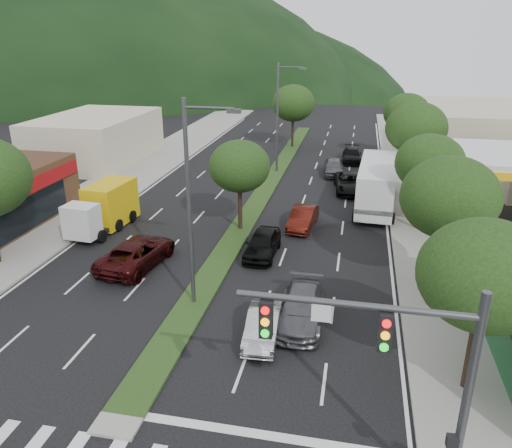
% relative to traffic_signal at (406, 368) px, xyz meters
% --- Properties ---
extents(ground, '(160.00, 160.00, 0.00)m').
position_rel_traffic_signal_xyz_m(ground, '(-9.03, 1.54, -4.65)').
color(ground, black).
rests_on(ground, ground).
extents(sidewalk_right, '(5.00, 90.00, 0.15)m').
position_rel_traffic_signal_xyz_m(sidewalk_right, '(3.47, 26.54, -4.57)').
color(sidewalk_right, gray).
rests_on(sidewalk_right, ground).
extents(sidewalk_left, '(6.00, 90.00, 0.15)m').
position_rel_traffic_signal_xyz_m(sidewalk_left, '(-22.03, 26.54, -4.57)').
color(sidewalk_left, gray).
rests_on(sidewalk_left, ground).
extents(median, '(1.60, 56.00, 0.12)m').
position_rel_traffic_signal_xyz_m(median, '(-9.03, 29.54, -4.59)').
color(median, '#1E3814').
rests_on(median, ground).
extents(traffic_signal, '(6.12, 0.40, 7.00)m').
position_rel_traffic_signal_xyz_m(traffic_signal, '(0.00, 0.00, 0.00)').
color(traffic_signal, '#47494C').
rests_on(traffic_signal, ground).
extents(bldg_left_far, '(9.00, 14.00, 4.60)m').
position_rel_traffic_signal_xyz_m(bldg_left_far, '(-28.03, 35.54, -2.35)').
color(bldg_left_far, beige).
rests_on(bldg_left_far, ground).
extents(bldg_right_far, '(10.00, 16.00, 5.20)m').
position_rel_traffic_signal_xyz_m(bldg_right_far, '(10.47, 45.54, -2.05)').
color(bldg_right_far, beige).
rests_on(bldg_right_far, ground).
extents(hill_far, '(176.00, 132.00, 82.00)m').
position_rel_traffic_signal_xyz_m(hill_far, '(-89.03, 111.54, -4.65)').
color(hill_far, black).
rests_on(hill_far, ground).
extents(tree_r_a, '(4.60, 4.60, 6.63)m').
position_rel_traffic_signal_xyz_m(tree_r_a, '(2.97, 5.54, 0.17)').
color(tree_r_a, black).
rests_on(tree_r_a, sidewalk_right).
extents(tree_r_b, '(4.80, 4.80, 6.94)m').
position_rel_traffic_signal_xyz_m(tree_r_b, '(2.97, 13.54, 0.39)').
color(tree_r_b, black).
rests_on(tree_r_b, sidewalk_right).
extents(tree_r_c, '(4.40, 4.40, 6.48)m').
position_rel_traffic_signal_xyz_m(tree_r_c, '(2.97, 21.54, 0.10)').
color(tree_r_c, black).
rests_on(tree_r_c, sidewalk_right).
extents(tree_r_d, '(5.00, 5.00, 7.17)m').
position_rel_traffic_signal_xyz_m(tree_r_d, '(2.97, 31.54, 0.54)').
color(tree_r_d, black).
rests_on(tree_r_d, sidewalk_right).
extents(tree_r_e, '(4.60, 4.60, 6.71)m').
position_rel_traffic_signal_xyz_m(tree_r_e, '(2.97, 41.54, 0.25)').
color(tree_r_e, black).
rests_on(tree_r_e, sidewalk_right).
extents(tree_med_near, '(4.00, 4.00, 6.02)m').
position_rel_traffic_signal_xyz_m(tree_med_near, '(-9.03, 19.54, -0.22)').
color(tree_med_near, black).
rests_on(tree_med_near, median).
extents(tree_med_far, '(4.80, 4.80, 6.94)m').
position_rel_traffic_signal_xyz_m(tree_med_far, '(-9.03, 45.54, 0.36)').
color(tree_med_far, black).
rests_on(tree_med_far, median).
extents(streetlight_near, '(2.60, 0.25, 10.00)m').
position_rel_traffic_signal_xyz_m(streetlight_near, '(-8.82, 9.54, 0.94)').
color(streetlight_near, '#47494C').
rests_on(streetlight_near, ground).
extents(streetlight_mid, '(2.60, 0.25, 10.00)m').
position_rel_traffic_signal_xyz_m(streetlight_mid, '(-8.82, 34.54, 0.94)').
color(streetlight_mid, '#47494C').
rests_on(streetlight_mid, ground).
extents(sedan_silver, '(1.58, 4.01, 1.30)m').
position_rel_traffic_signal_xyz_m(sedan_silver, '(-5.10, 7.34, -4.00)').
color(sedan_silver, '#A8ABB0').
rests_on(sedan_silver, ground).
extents(suv_maroon, '(3.30, 5.96, 1.58)m').
position_rel_traffic_signal_xyz_m(suv_maroon, '(-13.54, 12.96, -3.86)').
color(suv_maroon, '#330B0B').
rests_on(suv_maroon, ground).
extents(car_queue_a, '(1.85, 4.42, 1.49)m').
position_rel_traffic_signal_xyz_m(car_queue_a, '(-6.78, 15.81, -3.90)').
color(car_queue_a, black).
rests_on(car_queue_a, ground).
extents(car_queue_b, '(2.08, 4.96, 1.43)m').
position_rel_traffic_signal_xyz_m(car_queue_b, '(-3.62, 8.97, -3.93)').
color(car_queue_b, '#535458').
rests_on(car_queue_b, ground).
extents(car_queue_c, '(1.89, 4.41, 1.41)m').
position_rel_traffic_signal_xyz_m(car_queue_c, '(-4.92, 20.81, -3.94)').
color(car_queue_c, '#49120C').
rests_on(car_queue_c, ground).
extents(car_queue_d, '(3.06, 5.59, 1.48)m').
position_rel_traffic_signal_xyz_m(car_queue_d, '(-1.99, 29.75, -3.90)').
color(car_queue_d, black).
rests_on(car_queue_d, ground).
extents(car_queue_e, '(2.14, 4.55, 1.50)m').
position_rel_traffic_signal_xyz_m(car_queue_e, '(-3.67, 34.75, -3.89)').
color(car_queue_e, '#4F4F55').
rests_on(car_queue_e, ground).
extents(car_queue_f, '(2.09, 4.77, 1.36)m').
position_rel_traffic_signal_xyz_m(car_queue_f, '(-2.12, 40.09, -3.96)').
color(car_queue_f, black).
rests_on(car_queue_f, ground).
extents(box_truck, '(2.78, 6.23, 2.99)m').
position_rel_traffic_signal_xyz_m(box_truck, '(-18.03, 18.01, -3.23)').
color(box_truck, silver).
rests_on(box_truck, ground).
extents(motorhome, '(3.29, 9.23, 3.49)m').
position_rel_traffic_signal_xyz_m(motorhome, '(-0.03, 25.88, -2.78)').
color(motorhome, silver).
rests_on(motorhome, ground).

